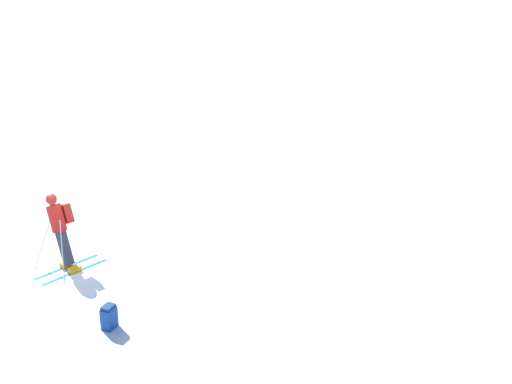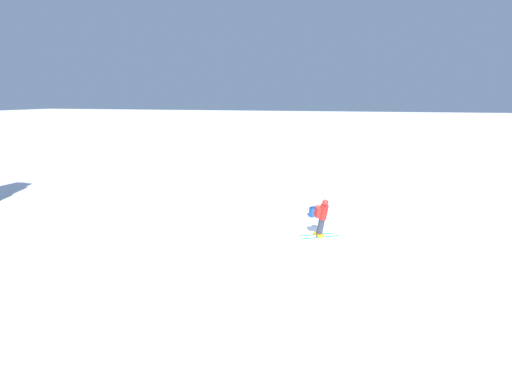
# 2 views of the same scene
# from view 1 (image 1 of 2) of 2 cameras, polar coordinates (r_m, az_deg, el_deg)

# --- Properties ---
(ground_plane) EXTENTS (300.00, 300.00, 0.00)m
(ground_plane) POSITION_cam_1_polar(r_m,az_deg,el_deg) (16.83, -14.56, -6.31)
(ground_plane) COLOR white
(skier) EXTENTS (1.52, 1.69, 1.77)m
(skier) POSITION_cam_1_polar(r_m,az_deg,el_deg) (16.84, -15.39, -2.71)
(skier) COLOR #1E7AC6
(skier) RESTS_ON ground
(spare_backpack) EXTENTS (0.37, 0.36, 0.50)m
(spare_backpack) POSITION_cam_1_polar(r_m,az_deg,el_deg) (14.51, -11.68, -9.76)
(spare_backpack) COLOR #194293
(spare_backpack) RESTS_ON ground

